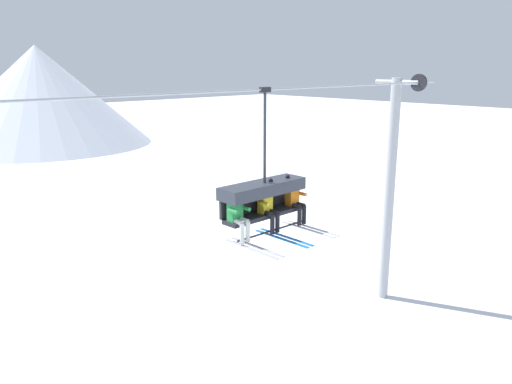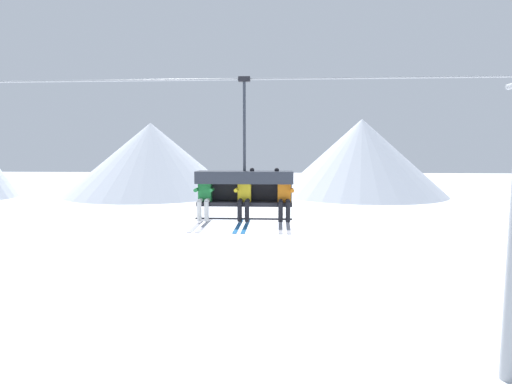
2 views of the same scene
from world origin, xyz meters
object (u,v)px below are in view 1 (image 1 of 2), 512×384
(skier_yellow, at_px, (269,206))
(chairlift_chair, at_px, (262,193))
(lift_tower_far, at_px, (390,187))
(skier_orange, at_px, (296,199))
(skier_green, at_px, (239,215))

(skier_yellow, bearing_deg, chairlift_chair, 90.89)
(lift_tower_far, height_order, skier_orange, lift_tower_far)
(lift_tower_far, bearing_deg, skier_yellow, -172.48)
(chairlift_chair, xyz_separation_m, skier_yellow, (0.00, -0.21, -0.29))
(lift_tower_far, height_order, chairlift_chair, lift_tower_far)
(lift_tower_far, xyz_separation_m, skier_yellow, (-6.99, -0.92, 0.84))
(chairlift_chair, xyz_separation_m, skier_orange, (0.97, -0.21, -0.29))
(skier_yellow, bearing_deg, skier_orange, 0.00)
(lift_tower_far, distance_m, skier_yellow, 7.10)
(chairlift_chair, relative_size, skier_green, 2.01)
(lift_tower_far, bearing_deg, skier_green, -173.35)
(skier_green, bearing_deg, chairlift_chair, 12.73)
(skier_orange, bearing_deg, chairlift_chair, 167.61)
(skier_green, bearing_deg, lift_tower_far, 6.65)
(skier_green, height_order, skier_orange, skier_orange)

